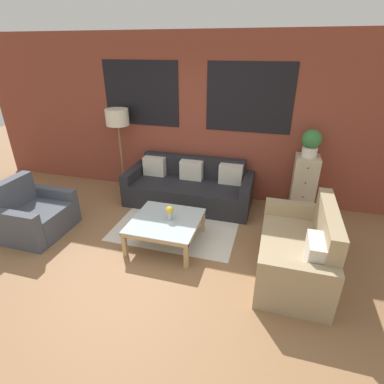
% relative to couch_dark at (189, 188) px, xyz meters
% --- Properties ---
extents(ground_plane, '(16.00, 16.00, 0.00)m').
position_rel_couch_dark_xyz_m(ground_plane, '(-0.06, -1.95, -0.28)').
color(ground_plane, '#8E6642').
extents(wall_back_brick, '(8.40, 0.09, 2.80)m').
position_rel_couch_dark_xyz_m(wall_back_brick, '(-0.06, 0.49, 1.12)').
color(wall_back_brick, brown).
rests_on(wall_back_brick, ground_plane).
extents(rug, '(1.87, 1.57, 0.00)m').
position_rel_couch_dark_xyz_m(rug, '(0.04, -0.72, -0.28)').
color(rug, silver).
rests_on(rug, ground_plane).
extents(couch_dark, '(2.19, 0.88, 0.78)m').
position_rel_couch_dark_xyz_m(couch_dark, '(0.00, 0.00, 0.00)').
color(couch_dark, '#232328').
rests_on(couch_dark, ground_plane).
extents(settee_vintage, '(0.80, 1.50, 0.92)m').
position_rel_couch_dark_xyz_m(settee_vintage, '(1.80, -1.44, 0.03)').
color(settee_vintage, tan).
rests_on(settee_vintage, ground_plane).
extents(armchair_corner, '(0.80, 0.93, 0.84)m').
position_rel_couch_dark_xyz_m(armchair_corner, '(-1.94, -1.55, -0.01)').
color(armchair_corner, '#474C56').
rests_on(armchair_corner, ground_plane).
extents(coffee_table, '(0.94, 0.94, 0.38)m').
position_rel_couch_dark_xyz_m(coffee_table, '(0.04, -1.28, 0.04)').
color(coffee_table, silver).
rests_on(coffee_table, ground_plane).
extents(floor_lamp, '(0.41, 0.41, 1.57)m').
position_rel_couch_dark_xyz_m(floor_lamp, '(-1.38, 0.16, 1.08)').
color(floor_lamp, olive).
rests_on(floor_lamp, ground_plane).
extents(drawer_cabinet, '(0.37, 0.42, 0.99)m').
position_rel_couch_dark_xyz_m(drawer_cabinet, '(1.91, 0.21, 0.21)').
color(drawer_cabinet, '#C6B793').
rests_on(drawer_cabinet, ground_plane).
extents(potted_plant, '(0.30, 0.30, 0.43)m').
position_rel_couch_dark_xyz_m(potted_plant, '(1.91, 0.21, 0.94)').
color(potted_plant, silver).
rests_on(potted_plant, drawer_cabinet).
extents(flower_vase, '(0.11, 0.11, 0.20)m').
position_rel_couch_dark_xyz_m(flower_vase, '(0.09, -1.25, 0.21)').
color(flower_vase, '#ADBCC6').
rests_on(flower_vase, coffee_table).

